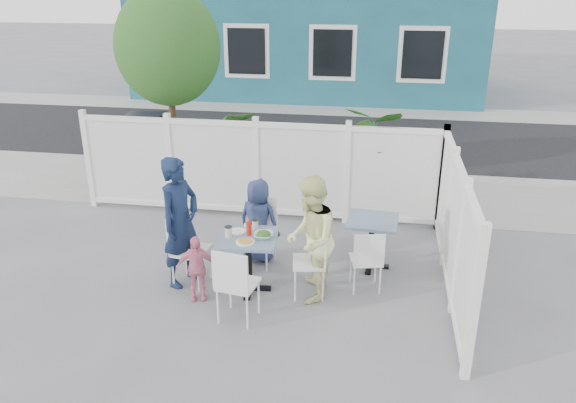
% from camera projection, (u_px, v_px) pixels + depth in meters
% --- Properties ---
extents(ground, '(80.00, 80.00, 0.00)m').
position_uv_depth(ground, '(209.00, 289.00, 7.15)').
color(ground, slate).
extents(near_sidewalk, '(24.00, 2.60, 0.01)m').
position_uv_depth(near_sidewalk, '(268.00, 187.00, 10.62)').
color(near_sidewalk, gray).
rests_on(near_sidewalk, ground).
extents(street, '(24.00, 5.00, 0.01)m').
position_uv_depth(street, '(298.00, 136.00, 14.01)').
color(street, black).
rests_on(street, ground).
extents(far_sidewalk, '(24.00, 1.60, 0.01)m').
position_uv_depth(far_sidewalk, '(313.00, 109.00, 16.84)').
color(far_sidewalk, gray).
rests_on(far_sidewalk, ground).
extents(fence_back, '(5.86, 0.08, 1.60)m').
position_uv_depth(fence_back, '(257.00, 172.00, 9.03)').
color(fence_back, white).
rests_on(fence_back, ground).
extents(fence_right, '(0.08, 3.66, 1.60)m').
position_uv_depth(fence_right, '(454.00, 230.00, 6.94)').
color(fence_right, white).
rests_on(fence_right, ground).
extents(tree, '(1.80, 1.62, 3.59)m').
position_uv_depth(tree, '(167.00, 47.00, 9.44)').
color(tree, '#382316').
rests_on(tree, ground).
extents(utility_cabinet, '(0.69, 0.53, 1.20)m').
position_uv_depth(utility_cabinet, '(148.00, 147.00, 10.95)').
color(utility_cabinet, gold).
rests_on(utility_cabinet, ground).
extents(potted_shrub_a, '(1.26, 1.26, 1.62)m').
position_uv_depth(potted_shrub_a, '(235.00, 156.00, 9.75)').
color(potted_shrub_a, '#26521A').
rests_on(potted_shrub_a, ground).
extents(potted_shrub_b, '(1.92, 1.74, 1.87)m').
position_uv_depth(potted_shrub_b, '(363.00, 157.00, 9.27)').
color(potted_shrub_b, '#26521A').
rests_on(potted_shrub_b, ground).
extents(main_table, '(0.76, 0.76, 0.74)m').
position_uv_depth(main_table, '(249.00, 249.00, 6.94)').
color(main_table, '#426075').
rests_on(main_table, ground).
extents(spare_table, '(0.71, 0.71, 0.70)m').
position_uv_depth(spare_table, '(372.00, 230.00, 7.52)').
color(spare_table, '#426075').
rests_on(spare_table, ground).
extents(chair_left, '(0.47, 0.48, 0.95)m').
position_uv_depth(chair_left, '(185.00, 243.00, 7.13)').
color(chair_left, white).
rests_on(chair_left, ground).
extents(chair_right, '(0.46, 0.47, 0.91)m').
position_uv_depth(chair_right, '(315.00, 256.00, 6.86)').
color(chair_right, white).
rests_on(chair_right, ground).
extents(chair_back, '(0.48, 0.46, 0.94)m').
position_uv_depth(chair_back, '(260.00, 226.00, 7.65)').
color(chair_back, white).
rests_on(chair_back, ground).
extents(chair_near, '(0.49, 0.47, 0.93)m').
position_uv_depth(chair_near, '(235.00, 280.00, 6.28)').
color(chair_near, white).
rests_on(chair_near, ground).
extents(chair_spare, '(0.45, 0.44, 0.83)m').
position_uv_depth(chair_spare, '(367.00, 257.00, 6.93)').
color(chair_spare, white).
rests_on(chair_spare, ground).
extents(man, '(0.60, 0.72, 1.69)m').
position_uv_depth(man, '(180.00, 222.00, 7.02)').
color(man, '#121F3C').
rests_on(man, ground).
extents(woman, '(0.64, 0.80, 1.56)m').
position_uv_depth(woman, '(310.00, 239.00, 6.71)').
color(woman, '#E2E957').
rests_on(woman, ground).
extents(boy, '(0.65, 0.50, 1.19)m').
position_uv_depth(boy, '(259.00, 221.00, 7.69)').
color(boy, navy).
rests_on(boy, ground).
extents(toddler, '(0.53, 0.33, 0.84)m').
position_uv_depth(toddler, '(196.00, 268.00, 6.80)').
color(toddler, pink).
rests_on(toddler, ground).
extents(plate_main, '(0.23, 0.23, 0.01)m').
position_uv_depth(plate_main, '(245.00, 242.00, 6.72)').
color(plate_main, white).
rests_on(plate_main, main_table).
extents(plate_side, '(0.21, 0.21, 0.01)m').
position_uv_depth(plate_side, '(238.00, 231.00, 7.00)').
color(plate_side, white).
rests_on(plate_side, main_table).
extents(salad_bowl, '(0.24, 0.24, 0.06)m').
position_uv_depth(salad_bowl, '(264.00, 235.00, 6.84)').
color(salad_bowl, white).
rests_on(salad_bowl, main_table).
extents(coffee_cup_a, '(0.09, 0.09, 0.13)m').
position_uv_depth(coffee_cup_a, '(228.00, 232.00, 6.84)').
color(coffee_cup_a, beige).
rests_on(coffee_cup_a, main_table).
extents(coffee_cup_b, '(0.07, 0.07, 0.11)m').
position_uv_depth(coffee_cup_b, '(255.00, 225.00, 7.08)').
color(coffee_cup_b, beige).
rests_on(coffee_cup_b, main_table).
extents(ketchup_bottle, '(0.05, 0.05, 0.18)m').
position_uv_depth(ketchup_bottle, '(249.00, 229.00, 6.88)').
color(ketchup_bottle, red).
rests_on(ketchup_bottle, main_table).
extents(salt_shaker, '(0.03, 0.03, 0.07)m').
position_uv_depth(salt_shaker, '(245.00, 226.00, 7.09)').
color(salt_shaker, white).
rests_on(salt_shaker, main_table).
extents(pepper_shaker, '(0.03, 0.03, 0.07)m').
position_uv_depth(pepper_shaker, '(247.00, 225.00, 7.12)').
color(pepper_shaker, black).
rests_on(pepper_shaker, main_table).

